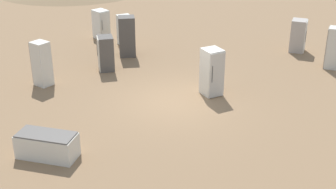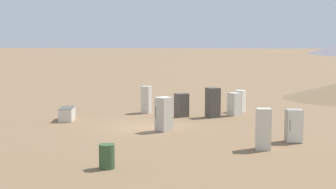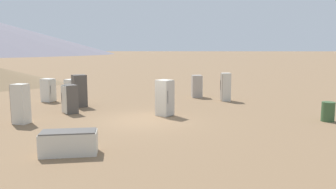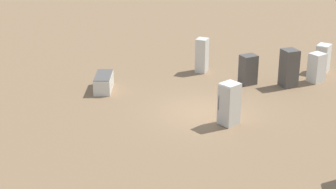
{
  "view_description": "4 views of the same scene",
  "coord_description": "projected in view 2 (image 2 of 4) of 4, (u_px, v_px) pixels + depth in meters",
  "views": [
    {
      "loc": [
        13.89,
        7.76,
        7.6
      ],
      "look_at": [
        1.19,
        0.45,
        0.87
      ],
      "focal_mm": 50.0,
      "sensor_mm": 36.0,
      "label": 1
    },
    {
      "loc": [
        -6.61,
        25.15,
        4.66
      ],
      "look_at": [
        -1.41,
        0.1,
        1.9
      ],
      "focal_mm": 50.0,
      "sensor_mm": 36.0,
      "label": 2
    },
    {
      "loc": [
        15.09,
        2.94,
        3.39
      ],
      "look_at": [
        0.11,
        1.26,
        1.3
      ],
      "focal_mm": 35.0,
      "sensor_mm": 36.0,
      "label": 3
    },
    {
      "loc": [
        -4.83,
        22.45,
        9.9
      ],
      "look_at": [
        1.31,
        0.91,
        1.05
      ],
      "focal_mm": 60.0,
      "sensor_mm": 36.0,
      "label": 4
    }
  ],
  "objects": [
    {
      "name": "discarded_fridge_1",
      "position": [
        147.0,
        100.0,
        31.71
      ],
      "size": [
        0.63,
        0.73,
        1.83
      ],
      "rotation": [
        0.0,
        0.0,
        3.02
      ],
      "color": "beige",
      "rests_on": "ground_plane"
    },
    {
      "name": "discarded_fridge_3",
      "position": [
        263.0,
        129.0,
        20.68
      ],
      "size": [
        0.71,
        0.68,
        1.84
      ],
      "rotation": [
        0.0,
        0.0,
        3.29
      ],
      "color": "beige",
      "rests_on": "ground_plane"
    },
    {
      "name": "discarded_fridge_8",
      "position": [
        213.0,
        103.0,
        29.83
      ],
      "size": [
        1.04,
        1.03,
        1.89
      ],
      "rotation": [
        0.0,
        0.0,
        2.22
      ],
      "color": "#4C4742",
      "rests_on": "ground_plane"
    },
    {
      "name": "discarded_fridge_0",
      "position": [
        67.0,
        114.0,
        28.7
      ],
      "size": [
        1.22,
        1.94,
        0.78
      ],
      "rotation": [
        0.0,
        0.0,
        3.4
      ],
      "color": "beige",
      "rests_on": "ground_plane"
    },
    {
      "name": "rusty_barrel",
      "position": [
        107.0,
        156.0,
        17.56
      ],
      "size": [
        0.6,
        0.6,
        0.92
      ],
      "color": "#385633",
      "rests_on": "ground_plane"
    },
    {
      "name": "discarded_fridge_4",
      "position": [
        164.0,
        114.0,
        25.04
      ],
      "size": [
        0.97,
        1.0,
        1.84
      ],
      "rotation": [
        0.0,
        0.0,
        5.71
      ],
      "color": "beige",
      "rests_on": "ground_plane"
    },
    {
      "name": "discarded_fridge_7",
      "position": [
        181.0,
        105.0,
        30.02
      ],
      "size": [
        1.01,
        1.0,
        1.52
      ],
      "rotation": [
        0.0,
        0.0,
        3.89
      ],
      "color": "#4C4742",
      "rests_on": "ground_plane"
    },
    {
      "name": "discarded_fridge_5",
      "position": [
        234.0,
        104.0,
        30.61
      ],
      "size": [
        0.95,
        0.97,
        1.5
      ],
      "rotation": [
        0.0,
        0.0,
        2.49
      ],
      "color": "silver",
      "rests_on": "ground_plane"
    },
    {
      "name": "ground_plane",
      "position": [
        144.0,
        127.0,
        26.32
      ],
      "size": [
        1000.0,
        1000.0,
        0.0
      ],
      "primitive_type": "plane",
      "color": "#846647"
    },
    {
      "name": "discarded_fridge_2",
      "position": [
        240.0,
        101.0,
        32.18
      ],
      "size": [
        0.81,
        0.92,
        1.5
      ],
      "rotation": [
        0.0,
        0.0,
        5.99
      ],
      "color": "silver",
      "rests_on": "ground_plane"
    },
    {
      "name": "discarded_fridge_6",
      "position": [
        294.0,
        126.0,
        22.27
      ],
      "size": [
        0.85,
        0.83,
        1.57
      ],
      "rotation": [
        0.0,
        0.0,
        0.17
      ],
      "color": "#A89E93",
      "rests_on": "ground_plane"
    }
  ]
}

